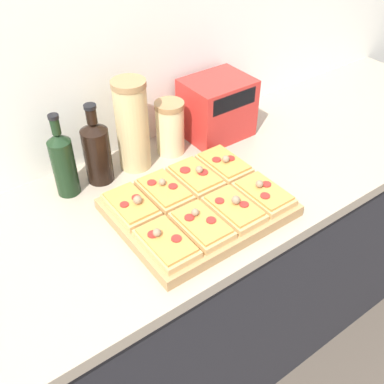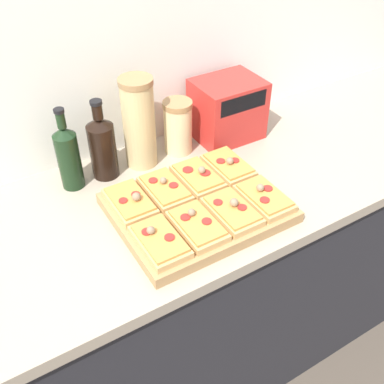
{
  "view_description": "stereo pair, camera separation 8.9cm",
  "coord_description": "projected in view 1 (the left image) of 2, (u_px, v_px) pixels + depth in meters",
  "views": [
    {
      "loc": [
        -0.62,
        -0.56,
        1.79
      ],
      "look_at": [
        -0.03,
        0.25,
        0.98
      ],
      "focal_mm": 42.0,
      "sensor_mm": 36.0,
      "label": 1
    },
    {
      "loc": [
        -0.55,
        -0.6,
        1.79
      ],
      "look_at": [
        -0.03,
        0.25,
        0.98
      ],
      "focal_mm": 42.0,
      "sensor_mm": 36.0,
      "label": 2
    }
  ],
  "objects": [
    {
      "name": "pizza_slice_back_left",
      "position": [
        131.0,
        205.0,
        1.25
      ],
      "size": [
        0.1,
        0.17,
        0.05
      ],
      "color": "tan",
      "rests_on": "cutting_board"
    },
    {
      "name": "pizza_slice_front_midleft",
      "position": [
        202.0,
        225.0,
        1.19
      ],
      "size": [
        0.1,
        0.17,
        0.05
      ],
      "color": "tan",
      "rests_on": "cutting_board"
    },
    {
      "name": "pizza_slice_back_midleft",
      "position": [
        164.0,
        190.0,
        1.31
      ],
      "size": [
        0.1,
        0.17,
        0.05
      ],
      "color": "tan",
      "rests_on": "cutting_board"
    },
    {
      "name": "toaster_oven",
      "position": [
        217.0,
        108.0,
        1.57
      ],
      "size": [
        0.25,
        0.18,
        0.21
      ],
      "color": "red",
      "rests_on": "kitchen_counter"
    },
    {
      "name": "pizza_slice_back_right",
      "position": [
        224.0,
        164.0,
        1.41
      ],
      "size": [
        0.1,
        0.17,
        0.05
      ],
      "color": "tan",
      "rests_on": "cutting_board"
    },
    {
      "name": "grain_jar_short",
      "position": [
        170.0,
        128.0,
        1.49
      ],
      "size": [
        0.1,
        0.1,
        0.19
      ],
      "color": "beige",
      "rests_on": "kitchen_counter"
    },
    {
      "name": "wine_bottle",
      "position": [
        97.0,
        151.0,
        1.36
      ],
      "size": [
        0.08,
        0.08,
        0.26
      ],
      "color": "black",
      "rests_on": "kitchen_counter"
    },
    {
      "name": "grain_jar_tall",
      "position": [
        132.0,
        126.0,
        1.39
      ],
      "size": [
        0.11,
        0.11,
        0.3
      ],
      "color": "tan",
      "rests_on": "kitchen_counter"
    },
    {
      "name": "kitchen_counter",
      "position": [
        188.0,
        287.0,
        1.67
      ],
      "size": [
        2.63,
        0.67,
        0.92
      ],
      "color": "#232328",
      "rests_on": "ground_plane"
    },
    {
      "name": "pizza_slice_back_midright",
      "position": [
        195.0,
        176.0,
        1.36
      ],
      "size": [
        0.1,
        0.17,
        0.05
      ],
      "color": "tan",
      "rests_on": "cutting_board"
    },
    {
      "name": "cutting_board",
      "position": [
        198.0,
        207.0,
        1.29
      ],
      "size": [
        0.47,
        0.38,
        0.03
      ],
      "primitive_type": "cube",
      "color": "#A37A4C",
      "rests_on": "kitchen_counter"
    },
    {
      "name": "pizza_slice_front_midright",
      "position": [
        234.0,
        208.0,
        1.24
      ],
      "size": [
        0.1,
        0.17,
        0.05
      ],
      "color": "tan",
      "rests_on": "cutting_board"
    },
    {
      "name": "pizza_slice_front_left",
      "position": [
        166.0,
        243.0,
        1.14
      ],
      "size": [
        0.1,
        0.17,
        0.05
      ],
      "color": "tan",
      "rests_on": "cutting_board"
    },
    {
      "name": "olive_oil_bottle",
      "position": [
        63.0,
        162.0,
        1.31
      ],
      "size": [
        0.07,
        0.07,
        0.27
      ],
      "color": "black",
      "rests_on": "kitchen_counter"
    },
    {
      "name": "pizza_slice_front_right",
      "position": [
        264.0,
        193.0,
        1.3
      ],
      "size": [
        0.1,
        0.17,
        0.05
      ],
      "color": "tan",
      "rests_on": "cutting_board"
    },
    {
      "name": "wall_back",
      "position": [
        120.0,
        52.0,
        1.4
      ],
      "size": [
        6.0,
        0.06,
        2.5
      ],
      "color": "silver",
      "rests_on": "ground_plane"
    }
  ]
}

